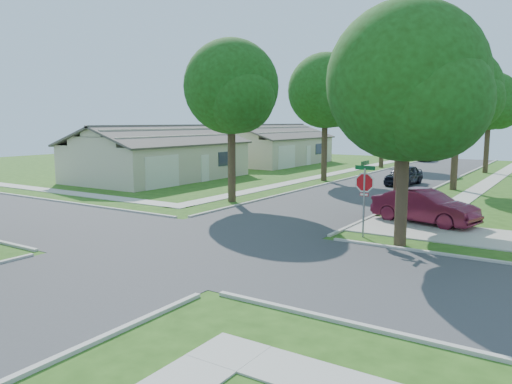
{
  "coord_description": "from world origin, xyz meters",
  "views": [
    {
      "loc": [
        11.56,
        -13.54,
        4.48
      ],
      "look_at": [
        0.51,
        3.48,
        1.6
      ],
      "focal_mm": 35.0,
      "sensor_mm": 36.0,
      "label": 1
    }
  ],
  "objects_px": {
    "tree_e_near": "(403,95)",
    "car_curb_east": "(404,175)",
    "tree_w_near": "(232,91)",
    "car_curb_west": "(426,156)",
    "tree_w_mid": "(326,94)",
    "tree_w_far": "(383,111)",
    "house_nw_far": "(272,149)",
    "car_driveway": "(425,207)",
    "stop_sign_ne": "(364,186)",
    "tree_e_mid": "(459,94)",
    "house_nw_near": "(159,160)",
    "tree_e_far": "(490,104)",
    "tree_ne_corner": "(408,89)"
  },
  "relations": [
    {
      "from": "tree_e_near",
      "to": "car_curb_east",
      "type": "height_order",
      "value": "tree_e_near"
    },
    {
      "from": "tree_w_near",
      "to": "car_curb_west",
      "type": "relative_size",
      "value": 2.11
    },
    {
      "from": "tree_w_mid",
      "to": "tree_w_far",
      "type": "height_order",
      "value": "tree_w_mid"
    },
    {
      "from": "tree_e_near",
      "to": "car_curb_east",
      "type": "distance_m",
      "value": 14.1
    },
    {
      "from": "house_nw_far",
      "to": "car_curb_east",
      "type": "xyz_separation_m",
      "value": [
        17.19,
        -10.27,
        -0.81
      ]
    },
    {
      "from": "house_nw_far",
      "to": "car_driveway",
      "type": "bearing_deg",
      "value": -46.65
    },
    {
      "from": "stop_sign_ne",
      "to": "tree_w_far",
      "type": "distance_m",
      "value": 30.96
    },
    {
      "from": "stop_sign_ne",
      "to": "tree_e_mid",
      "type": "xyz_separation_m",
      "value": [
        0.06,
        16.31,
        4.22
      ]
    },
    {
      "from": "stop_sign_ne",
      "to": "house_nw_far",
      "type": "distance_m",
      "value": 34.26
    },
    {
      "from": "stop_sign_ne",
      "to": "house_nw_near",
      "type": "xyz_separation_m",
      "value": [
        -20.69,
        10.3,
        -0.51
      ]
    },
    {
      "from": "house_nw_near",
      "to": "tree_e_near",
      "type": "bearing_deg",
      "value": -16.11
    },
    {
      "from": "tree_w_mid",
      "to": "car_driveway",
      "type": "distance_m",
      "value": 17.25
    },
    {
      "from": "tree_w_mid",
      "to": "car_driveway",
      "type": "xyz_separation_m",
      "value": [
        10.64,
        -12.31,
        -5.74
      ]
    },
    {
      "from": "tree_w_near",
      "to": "stop_sign_ne",
      "type": "bearing_deg",
      "value": -24.74
    },
    {
      "from": "tree_e_far",
      "to": "tree_ne_corner",
      "type": "relative_size",
      "value": 1.01
    },
    {
      "from": "tree_ne_corner",
      "to": "house_nw_far",
      "type": "xyz_separation_m",
      "value": [
        -22.35,
        27.79,
        -4.08
      ]
    },
    {
      "from": "car_curb_west",
      "to": "tree_e_mid",
      "type": "bearing_deg",
      "value": 102.6
    },
    {
      "from": "tree_w_near",
      "to": "house_nw_near",
      "type": "xyz_separation_m",
      "value": [
        -11.35,
        5.99,
        -4.6
      ]
    },
    {
      "from": "tree_e_mid",
      "to": "car_curb_east",
      "type": "height_order",
      "value": "tree_e_mid"
    },
    {
      "from": "tree_w_far",
      "to": "house_nw_far",
      "type": "relative_size",
      "value": 0.59
    },
    {
      "from": "tree_w_near",
      "to": "tree_w_far",
      "type": "distance_m",
      "value": 25.01
    },
    {
      "from": "tree_ne_corner",
      "to": "car_driveway",
      "type": "distance_m",
      "value": 6.61
    },
    {
      "from": "stop_sign_ne",
      "to": "tree_e_far",
      "type": "height_order",
      "value": "tree_e_far"
    },
    {
      "from": "tree_e_mid",
      "to": "tree_w_near",
      "type": "relative_size",
      "value": 1.03
    },
    {
      "from": "house_nw_far",
      "to": "tree_e_near",
      "type": "bearing_deg",
      "value": -47.94
    },
    {
      "from": "house_nw_near",
      "to": "car_driveway",
      "type": "relative_size",
      "value": 2.97
    },
    {
      "from": "tree_e_near",
      "to": "tree_e_mid",
      "type": "relative_size",
      "value": 0.9
    },
    {
      "from": "tree_e_mid",
      "to": "house_nw_far",
      "type": "relative_size",
      "value": 0.68
    },
    {
      "from": "tree_ne_corner",
      "to": "house_nw_far",
      "type": "bearing_deg",
      "value": 128.81
    },
    {
      "from": "tree_w_far",
      "to": "car_driveway",
      "type": "relative_size",
      "value": 1.76
    },
    {
      "from": "house_nw_far",
      "to": "tree_w_far",
      "type": "bearing_deg",
      "value": 10.05
    },
    {
      "from": "house_nw_near",
      "to": "car_curb_east",
      "type": "xyz_separation_m",
      "value": [
        17.19,
        6.73,
        -0.81
      ]
    },
    {
      "from": "tree_e_mid",
      "to": "car_driveway",
      "type": "height_order",
      "value": "tree_e_mid"
    },
    {
      "from": "tree_e_far",
      "to": "house_nw_near",
      "type": "xyz_separation_m",
      "value": [
        -20.75,
        -19.01,
        -4.46
      ]
    },
    {
      "from": "tree_e_near",
      "to": "car_curb_east",
      "type": "relative_size",
      "value": 2.0
    },
    {
      "from": "car_curb_east",
      "to": "car_curb_west",
      "type": "height_order",
      "value": "car_curb_east"
    },
    {
      "from": "tree_w_near",
      "to": "car_curb_east",
      "type": "xyz_separation_m",
      "value": [
        5.84,
        12.72,
        -5.41
      ]
    },
    {
      "from": "tree_e_far",
      "to": "tree_w_mid",
      "type": "bearing_deg",
      "value": -125.85
    },
    {
      "from": "house_nw_near",
      "to": "car_curb_west",
      "type": "relative_size",
      "value": 3.21
    },
    {
      "from": "tree_e_near",
      "to": "tree_w_near",
      "type": "bearing_deg",
      "value": 180.0
    },
    {
      "from": "tree_e_near",
      "to": "tree_e_far",
      "type": "relative_size",
      "value": 0.95
    },
    {
      "from": "tree_ne_corner",
      "to": "tree_e_mid",
      "type": "bearing_deg",
      "value": 95.45
    },
    {
      "from": "house_nw_near",
      "to": "car_driveway",
      "type": "height_order",
      "value": "house_nw_near"
    },
    {
      "from": "tree_w_near",
      "to": "house_nw_far",
      "type": "relative_size",
      "value": 0.66
    },
    {
      "from": "tree_w_mid",
      "to": "house_nw_near",
      "type": "relative_size",
      "value": 0.7
    },
    {
      "from": "tree_e_near",
      "to": "house_nw_near",
      "type": "distance_m",
      "value": 21.98
    },
    {
      "from": "tree_w_mid",
      "to": "tree_ne_corner",
      "type": "bearing_deg",
      "value": -56.78
    },
    {
      "from": "stop_sign_ne",
      "to": "house_nw_far",
      "type": "relative_size",
      "value": 0.22
    },
    {
      "from": "tree_e_far",
      "to": "tree_w_far",
      "type": "relative_size",
      "value": 1.09
    },
    {
      "from": "house_nw_near",
      "to": "car_curb_east",
      "type": "height_order",
      "value": "house_nw_near"
    }
  ]
}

